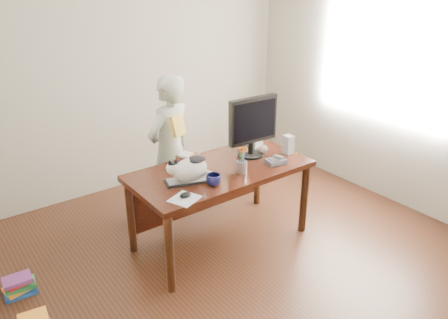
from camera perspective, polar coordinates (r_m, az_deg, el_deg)
room at (r=3.21m, az=5.92°, el=5.07°), size 4.50×4.50×4.50m
desk at (r=3.98m, az=-1.11°, el=-2.68°), size 1.60×0.80×0.75m
keyboard at (r=3.62m, az=-4.39°, el=-2.69°), size 0.44×0.27×0.02m
cat at (r=3.57m, az=-4.64°, el=-1.18°), size 0.40×0.28×0.23m
monitor at (r=4.00m, az=3.78°, el=4.69°), size 0.51×0.26×0.57m
pen_cup at (r=3.75m, az=2.33°, el=-0.77°), size 0.12×0.12×0.24m
mousepad at (r=3.36m, az=-5.16°, el=-5.14°), size 0.27×0.26×0.00m
mouse at (r=3.37m, az=-5.07°, el=-4.61°), size 0.11×0.09×0.04m
coffee_mug at (r=3.53m, az=-1.38°, el=-2.69°), size 0.17×0.17×0.10m
phone at (r=3.97m, az=6.82°, el=-0.16°), size 0.19×0.15×0.08m
speaker at (r=4.19m, az=8.37°, el=1.97°), size 0.08×0.09×0.18m
baseball at (r=4.18m, az=5.20°, el=1.36°), size 0.08×0.08×0.08m
book_stack at (r=4.01m, az=-4.87°, el=0.26°), size 0.23×0.21×0.07m
calculator at (r=4.39m, az=3.46°, el=2.37°), size 0.22×0.25×0.06m
person at (r=4.28m, az=-7.06°, el=1.17°), size 0.63×0.51×1.49m
held_book at (r=4.03m, az=-6.05°, el=4.44°), size 0.16×0.12×0.20m
book_pile_b at (r=3.93m, az=-25.20°, el=-14.69°), size 0.26×0.20×0.15m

